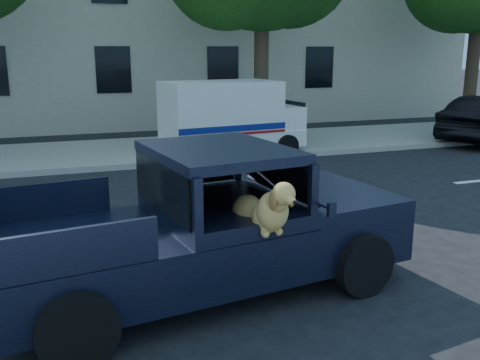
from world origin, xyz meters
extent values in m
plane|color=black|center=(0.00, 0.00, 0.00)|extent=(120.00, 120.00, 0.00)
cube|color=gray|center=(0.00, 9.20, 0.07)|extent=(60.00, 4.00, 0.15)
cylinder|color=#332619|center=(5.00, 9.60, 2.20)|extent=(0.44, 0.44, 4.40)
cylinder|color=#332619|center=(13.00, 9.60, 2.20)|extent=(0.44, 0.44, 4.40)
cube|color=beige|center=(3.00, 16.50, 4.50)|extent=(26.00, 6.00, 9.00)
cube|color=black|center=(0.47, 0.02, 0.60)|extent=(5.20, 2.61, 0.63)
cube|color=black|center=(2.22, 0.27, 0.99)|extent=(1.69, 2.10, 0.15)
cube|color=black|center=(0.71, 0.05, 1.72)|extent=(1.73, 2.03, 0.11)
cube|color=black|center=(1.48, 0.16, 1.39)|extent=(0.48, 1.66, 0.54)
cube|color=black|center=(0.96, -0.35, 0.78)|extent=(0.60, 0.60, 0.36)
cube|color=black|center=(1.64, -1.02, 1.22)|extent=(0.10, 0.06, 0.15)
cube|color=silver|center=(3.56, 8.05, 0.49)|extent=(3.94, 2.14, 0.45)
cube|color=silver|center=(3.20, 8.01, 1.39)|extent=(3.23, 2.06, 1.34)
cube|color=silver|center=(5.02, 8.23, 1.03)|extent=(1.00, 1.74, 0.63)
cube|color=navy|center=(3.30, 7.16, 0.90)|extent=(3.03, 0.38, 0.16)
cube|color=#9E0F0F|center=(3.30, 7.16, 0.75)|extent=(3.03, 0.38, 0.06)
camera|label=1|loc=(-1.09, -5.86, 2.89)|focal=40.00mm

